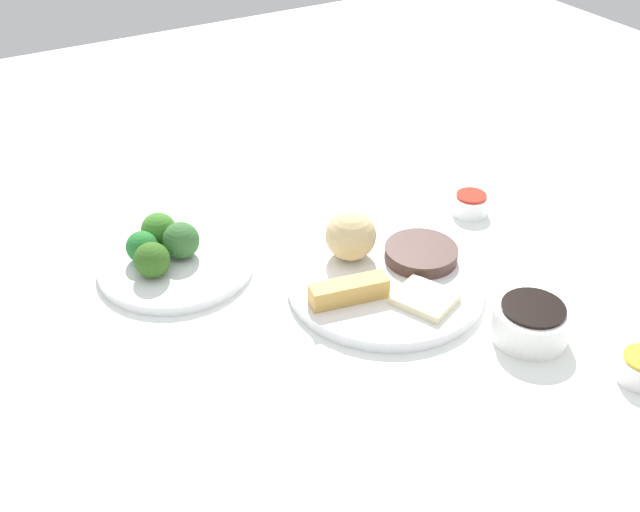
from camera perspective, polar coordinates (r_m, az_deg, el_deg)
The scene contains 15 objects.
tabletop at distance 1.02m, azimuth 4.43°, elevation -2.44°, with size 2.20×2.20×0.02m, color white.
main_plate at distance 1.00m, azimuth 4.90°, elevation -2.03°, with size 0.26×0.26×0.02m, color white.
rice_scoop at distance 1.01m, azimuth 2.30°, elevation 1.55°, with size 0.07×0.07×0.07m, color #D3B87F.
spring_roll at distance 0.95m, azimuth 2.17°, elevation -2.61°, with size 0.10×0.03×0.03m, color gold.
crab_rangoon_wonton at distance 0.96m, azimuth 7.81°, elevation -3.15°, with size 0.07×0.06×0.01m, color beige.
stir_fry_heap at distance 1.03m, azimuth 7.51°, elevation 0.22°, with size 0.10×0.10×0.02m, color #432C27.
broccoli_plate at distance 1.05m, azimuth -10.67°, elevation -0.57°, with size 0.21×0.21×0.01m, color white.
broccoli_floret_0 at distance 1.01m, azimuth -12.41°, elevation -0.28°, with size 0.05×0.05×0.05m, color #305C1C.
broccoli_floret_1 at distance 1.04m, azimuth -10.31°, elevation 1.16°, with size 0.05×0.05×0.05m, color #33632E.
broccoli_floret_2 at distance 1.07m, azimuth -11.93°, elevation 1.92°, with size 0.05×0.05×0.05m, color #377325.
broccoli_floret_4 at distance 1.04m, azimuth -13.12°, elevation 0.67°, with size 0.04×0.04×0.04m, color #226F2B.
soy_sauce_bowl at distance 0.94m, azimuth 15.42°, elevation -4.83°, with size 0.09×0.09×0.04m, color white.
soy_sauce_bowl_liquid at distance 0.93m, azimuth 15.63°, elevation -3.74°, with size 0.08×0.08×0.00m, color black.
sauce_ramekin_sweet_and_sour at distance 1.17m, azimuth 11.13°, elevation 3.77°, with size 0.05×0.05×0.03m, color white.
sauce_ramekin_sweet_and_sour_liquid at distance 1.16m, azimuth 11.22°, elevation 4.43°, with size 0.04×0.04×0.00m, color red.
Camera 1 is at (0.66, -0.47, 0.62)m, focal length 42.95 mm.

